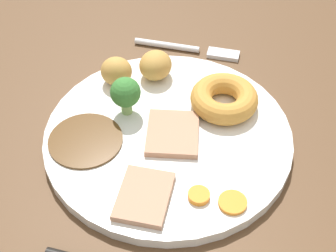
{
  "coord_description": "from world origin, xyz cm",
  "views": [
    {
      "loc": [
        41.64,
        5.04,
        46.24
      ],
      "look_at": [
        3.43,
        -2.78,
        6.0
      ],
      "focal_mm": 51.87,
      "sensor_mm": 36.0,
      "label": 1
    }
  ],
  "objects_px": {
    "fork": "(190,49)",
    "roast_potato_left": "(116,71)",
    "yorkshire_pudding": "(224,99)",
    "carrot_coin_back": "(199,196)",
    "roast_potato_right": "(155,65)",
    "broccoli_floret": "(125,93)",
    "carrot_coin_front": "(233,202)",
    "dinner_plate": "(168,136)",
    "meat_slice_main": "(173,133)",
    "meat_slice_under": "(144,196)"
  },
  "relations": [
    {
      "from": "fork",
      "to": "roast_potato_left",
      "type": "bearing_deg",
      "value": -125.41
    },
    {
      "from": "yorkshire_pudding",
      "to": "carrot_coin_back",
      "type": "height_order",
      "value": "yorkshire_pudding"
    },
    {
      "from": "roast_potato_right",
      "to": "carrot_coin_back",
      "type": "height_order",
      "value": "roast_potato_right"
    },
    {
      "from": "roast_potato_right",
      "to": "broccoli_floret",
      "type": "xyz_separation_m",
      "value": [
        0.07,
        -0.02,
        0.01
      ]
    },
    {
      "from": "yorkshire_pudding",
      "to": "roast_potato_right",
      "type": "distance_m",
      "value": 0.1
    },
    {
      "from": "carrot_coin_back",
      "to": "carrot_coin_front",
      "type": "bearing_deg",
      "value": 88.59
    },
    {
      "from": "dinner_plate",
      "to": "meat_slice_main",
      "type": "relative_size",
      "value": 4.19
    },
    {
      "from": "roast_potato_left",
      "to": "roast_potato_right",
      "type": "relative_size",
      "value": 0.89
    },
    {
      "from": "meat_slice_main",
      "to": "fork",
      "type": "xyz_separation_m",
      "value": [
        -0.18,
        -0.01,
        -0.01
      ]
    },
    {
      "from": "dinner_plate",
      "to": "roast_potato_left",
      "type": "relative_size",
      "value": 7.26
    },
    {
      "from": "roast_potato_left",
      "to": "roast_potato_right",
      "type": "height_order",
      "value": "same"
    },
    {
      "from": "meat_slice_main",
      "to": "fork",
      "type": "distance_m",
      "value": 0.18
    },
    {
      "from": "dinner_plate",
      "to": "roast_potato_right",
      "type": "height_order",
      "value": "roast_potato_right"
    },
    {
      "from": "carrot_coin_front",
      "to": "carrot_coin_back",
      "type": "relative_size",
      "value": 1.29
    },
    {
      "from": "carrot_coin_front",
      "to": "carrot_coin_back",
      "type": "bearing_deg",
      "value": -91.41
    },
    {
      "from": "meat_slice_main",
      "to": "fork",
      "type": "relative_size",
      "value": 0.45
    },
    {
      "from": "carrot_coin_back",
      "to": "meat_slice_under",
      "type": "bearing_deg",
      "value": -77.11
    },
    {
      "from": "roast_potato_left",
      "to": "roast_potato_right",
      "type": "bearing_deg",
      "value": 115.39
    },
    {
      "from": "roast_potato_right",
      "to": "broccoli_floret",
      "type": "bearing_deg",
      "value": -15.14
    },
    {
      "from": "meat_slice_main",
      "to": "roast_potato_right",
      "type": "bearing_deg",
      "value": -157.08
    },
    {
      "from": "meat_slice_under",
      "to": "fork",
      "type": "distance_m",
      "value": 0.27
    },
    {
      "from": "meat_slice_main",
      "to": "roast_potato_left",
      "type": "height_order",
      "value": "roast_potato_left"
    },
    {
      "from": "meat_slice_main",
      "to": "broccoli_floret",
      "type": "height_order",
      "value": "broccoli_floret"
    },
    {
      "from": "yorkshire_pudding",
      "to": "roast_potato_left",
      "type": "relative_size",
      "value": 2.06
    },
    {
      "from": "meat_slice_under",
      "to": "yorkshire_pudding",
      "type": "distance_m",
      "value": 0.17
    },
    {
      "from": "dinner_plate",
      "to": "meat_slice_under",
      "type": "xyz_separation_m",
      "value": [
        0.1,
        -0.01,
        0.01
      ]
    },
    {
      "from": "meat_slice_under",
      "to": "roast_potato_right",
      "type": "height_order",
      "value": "roast_potato_right"
    },
    {
      "from": "yorkshire_pudding",
      "to": "carrot_coin_front",
      "type": "xyz_separation_m",
      "value": [
        0.14,
        0.03,
        -0.01
      ]
    },
    {
      "from": "yorkshire_pudding",
      "to": "meat_slice_under",
      "type": "bearing_deg",
      "value": -22.36
    },
    {
      "from": "yorkshire_pudding",
      "to": "fork",
      "type": "xyz_separation_m",
      "value": [
        -0.12,
        -0.06,
        -0.02
      ]
    },
    {
      "from": "yorkshire_pudding",
      "to": "roast_potato_right",
      "type": "height_order",
      "value": "roast_potato_right"
    },
    {
      "from": "meat_slice_main",
      "to": "broccoli_floret",
      "type": "xyz_separation_m",
      "value": [
        -0.03,
        -0.06,
        0.03
      ]
    },
    {
      "from": "carrot_coin_back",
      "to": "fork",
      "type": "xyz_separation_m",
      "value": [
        -0.26,
        -0.05,
        -0.01
      ]
    },
    {
      "from": "meat_slice_under",
      "to": "roast_potato_left",
      "type": "bearing_deg",
      "value": -155.83
    },
    {
      "from": "roast_potato_left",
      "to": "fork",
      "type": "bearing_deg",
      "value": 142.62
    },
    {
      "from": "carrot_coin_front",
      "to": "broccoli_floret",
      "type": "relative_size",
      "value": 0.59
    },
    {
      "from": "carrot_coin_back",
      "to": "fork",
      "type": "relative_size",
      "value": 0.15
    },
    {
      "from": "fork",
      "to": "carrot_coin_front",
      "type": "bearing_deg",
      "value": -69.28
    },
    {
      "from": "yorkshire_pudding",
      "to": "roast_potato_left",
      "type": "bearing_deg",
      "value": -97.23
    },
    {
      "from": "dinner_plate",
      "to": "carrot_coin_front",
      "type": "relative_size",
      "value": 9.75
    },
    {
      "from": "roast_potato_right",
      "to": "carrot_coin_back",
      "type": "distance_m",
      "value": 0.2
    },
    {
      "from": "yorkshire_pudding",
      "to": "roast_potato_left",
      "type": "distance_m",
      "value": 0.14
    },
    {
      "from": "yorkshire_pudding",
      "to": "broccoli_floret",
      "type": "height_order",
      "value": "broccoli_floret"
    },
    {
      "from": "fork",
      "to": "meat_slice_main",
      "type": "bearing_deg",
      "value": -84.7
    },
    {
      "from": "meat_slice_main",
      "to": "fork",
      "type": "height_order",
      "value": "meat_slice_main"
    },
    {
      "from": "dinner_plate",
      "to": "carrot_coin_back",
      "type": "bearing_deg",
      "value": 30.39
    },
    {
      "from": "meat_slice_under",
      "to": "broccoli_floret",
      "type": "relative_size",
      "value": 1.36
    },
    {
      "from": "meat_slice_under",
      "to": "broccoli_floret",
      "type": "distance_m",
      "value": 0.13
    },
    {
      "from": "roast_potato_left",
      "to": "roast_potato_right",
      "type": "distance_m",
      "value": 0.05
    },
    {
      "from": "carrot_coin_back",
      "to": "roast_potato_right",
      "type": "bearing_deg",
      "value": -154.59
    }
  ]
}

